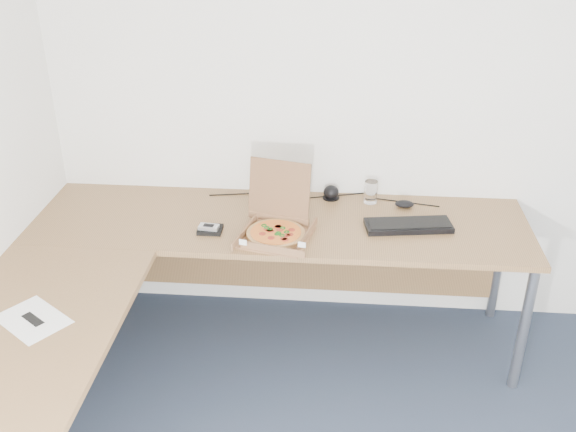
# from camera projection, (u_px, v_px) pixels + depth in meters

# --- Properties ---
(room_shell) EXTENTS (3.50, 3.50, 2.50)m
(room_shell) POSITION_uv_depth(u_px,v_px,m) (411.00, 298.00, 1.82)
(room_shell) COLOR white
(room_shell) RESTS_ON ground
(desk) EXTENTS (2.50, 2.20, 0.73)m
(desk) POSITION_uv_depth(u_px,v_px,m) (201.00, 267.00, 3.00)
(desk) COLOR olive
(desk) RESTS_ON ground
(pizza_box) EXTENTS (0.31, 0.37, 0.32)m
(pizza_box) POSITION_uv_depth(u_px,v_px,m) (276.00, 229.00, 3.17)
(pizza_box) COLOR brown
(pizza_box) RESTS_ON desk
(drinking_glass) EXTENTS (0.07, 0.07, 0.12)m
(drinking_glass) POSITION_uv_depth(u_px,v_px,m) (371.00, 192.00, 3.49)
(drinking_glass) COLOR white
(drinking_glass) RESTS_ON desk
(keyboard) EXTENTS (0.44, 0.21, 0.03)m
(keyboard) POSITION_uv_depth(u_px,v_px,m) (408.00, 226.00, 3.26)
(keyboard) COLOR black
(keyboard) RESTS_ON desk
(mouse) EXTENTS (0.11, 0.09, 0.04)m
(mouse) POSITION_uv_depth(u_px,v_px,m) (404.00, 204.00, 3.46)
(mouse) COLOR black
(mouse) RESTS_ON desk
(wallet) EXTENTS (0.12, 0.10, 0.02)m
(wallet) POSITION_uv_depth(u_px,v_px,m) (210.00, 230.00, 3.23)
(wallet) COLOR black
(wallet) RESTS_ON desk
(phone) EXTENTS (0.10, 0.06, 0.02)m
(phone) POSITION_uv_depth(u_px,v_px,m) (209.00, 227.00, 3.21)
(phone) COLOR #B2B5BA
(phone) RESTS_ON wallet
(paper_sheet) EXTENTS (0.34, 0.33, 0.00)m
(paper_sheet) POSITION_uv_depth(u_px,v_px,m) (33.00, 319.00, 2.60)
(paper_sheet) COLOR white
(paper_sheet) RESTS_ON desk
(dome_speaker) EXTENTS (0.09, 0.09, 0.08)m
(dome_speaker) POSITION_uv_depth(u_px,v_px,m) (331.00, 192.00, 3.54)
(dome_speaker) COLOR black
(dome_speaker) RESTS_ON desk
(cable_bundle) EXTENTS (0.60, 0.12, 0.01)m
(cable_bundle) POSITION_uv_depth(u_px,v_px,m) (318.00, 197.00, 3.57)
(cable_bundle) COLOR black
(cable_bundle) RESTS_ON desk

